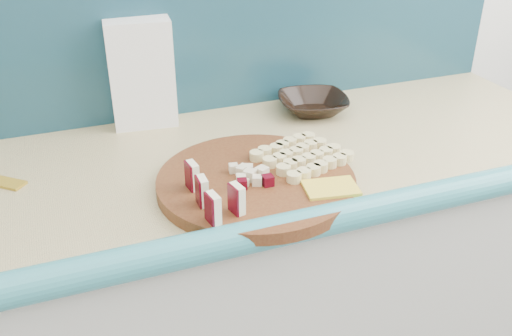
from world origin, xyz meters
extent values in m
cube|color=tan|center=(0.10, 1.50, 0.90)|extent=(2.20, 0.60, 0.03)
cube|color=teal|center=(0.10, 1.20, 0.90)|extent=(2.20, 0.06, 0.03)
cube|color=teal|center=(0.10, 1.79, 1.16)|extent=(2.20, 0.02, 0.50)
cylinder|color=#4B2110|center=(0.33, 1.36, 0.92)|extent=(0.50, 0.50, 0.02)
cube|color=#FCF1CA|center=(0.21, 1.23, 0.96)|extent=(0.02, 0.04, 0.05)
cube|color=#460510|center=(0.20, 1.23, 0.96)|extent=(0.01, 0.03, 0.05)
cube|color=#FCF1CA|center=(0.20, 1.29, 0.96)|extent=(0.02, 0.04, 0.05)
cube|color=#460510|center=(0.20, 1.29, 0.96)|extent=(0.01, 0.03, 0.05)
cube|color=#FCF1CA|center=(0.20, 1.36, 0.96)|extent=(0.02, 0.04, 0.05)
cube|color=#460510|center=(0.19, 1.35, 0.96)|extent=(0.01, 0.03, 0.05)
cube|color=#FCF1CA|center=(0.25, 1.25, 0.96)|extent=(0.02, 0.04, 0.05)
cube|color=#460510|center=(0.25, 1.25, 0.96)|extent=(0.01, 0.03, 0.05)
cube|color=beige|center=(0.31, 1.35, 0.94)|extent=(0.02, 0.02, 0.02)
cube|color=beige|center=(0.32, 1.36, 0.94)|extent=(0.02, 0.02, 0.02)
cube|color=#460510|center=(0.31, 1.37, 0.94)|extent=(0.02, 0.02, 0.02)
cube|color=beige|center=(0.30, 1.36, 0.94)|extent=(0.02, 0.02, 0.02)
cube|color=beige|center=(0.29, 1.36, 0.94)|extent=(0.02, 0.02, 0.02)
cube|color=beige|center=(0.28, 1.35, 0.94)|extent=(0.02, 0.02, 0.02)
cube|color=beige|center=(0.30, 1.34, 0.94)|extent=(0.02, 0.02, 0.02)
cube|color=beige|center=(0.30, 1.33, 0.94)|extent=(0.02, 0.02, 0.02)
cube|color=#460510|center=(0.31, 1.32, 0.94)|extent=(0.02, 0.02, 0.02)
cube|color=beige|center=(0.32, 1.34, 0.94)|extent=(0.02, 0.02, 0.02)
cube|color=beige|center=(0.33, 1.34, 0.94)|extent=(0.02, 0.02, 0.02)
cylinder|color=#E0CE89|center=(0.39, 1.31, 0.94)|extent=(0.03, 0.03, 0.02)
cylinder|color=#E0CE89|center=(0.42, 1.32, 0.94)|extent=(0.03, 0.03, 0.02)
cylinder|color=#E0CE89|center=(0.44, 1.33, 0.94)|extent=(0.03, 0.03, 0.02)
cylinder|color=#E0CE89|center=(0.46, 1.33, 0.94)|extent=(0.03, 0.03, 0.02)
cylinder|color=#E0CE89|center=(0.49, 1.34, 0.94)|extent=(0.03, 0.03, 0.02)
cylinder|color=#E0CE89|center=(0.51, 1.35, 0.94)|extent=(0.03, 0.03, 0.02)
cylinder|color=#E0CE89|center=(0.53, 1.36, 0.94)|extent=(0.03, 0.03, 0.02)
cylinder|color=#E0CE89|center=(0.38, 1.35, 0.94)|extent=(0.03, 0.03, 0.02)
cylinder|color=#E0CE89|center=(0.41, 1.36, 0.94)|extent=(0.03, 0.03, 0.02)
cylinder|color=#E0CE89|center=(0.43, 1.37, 0.94)|extent=(0.03, 0.03, 0.02)
cylinder|color=#E0CE89|center=(0.45, 1.37, 0.94)|extent=(0.03, 0.03, 0.02)
cylinder|color=#E0CE89|center=(0.47, 1.38, 0.94)|extent=(0.03, 0.03, 0.02)
cylinder|color=#E0CE89|center=(0.50, 1.39, 0.94)|extent=(0.03, 0.03, 0.02)
cylinder|color=#E0CE89|center=(0.52, 1.39, 0.94)|extent=(0.03, 0.03, 0.02)
cylinder|color=#E0CE89|center=(0.37, 1.39, 0.94)|extent=(0.03, 0.03, 0.02)
cylinder|color=#E0CE89|center=(0.39, 1.40, 0.94)|extent=(0.03, 0.03, 0.02)
cylinder|color=#E0CE89|center=(0.42, 1.40, 0.94)|extent=(0.03, 0.03, 0.02)
cylinder|color=#E0CE89|center=(0.44, 1.41, 0.94)|extent=(0.03, 0.03, 0.02)
cylinder|color=#E0CE89|center=(0.46, 1.42, 0.94)|extent=(0.03, 0.03, 0.02)
cylinder|color=#E0CE89|center=(0.48, 1.42, 0.94)|extent=(0.03, 0.03, 0.02)
cylinder|color=#E0CE89|center=(0.51, 1.43, 0.94)|extent=(0.03, 0.03, 0.02)
cylinder|color=#E0CE89|center=(0.36, 1.43, 0.94)|extent=(0.03, 0.03, 0.02)
cylinder|color=#E0CE89|center=(0.38, 1.43, 0.94)|extent=(0.03, 0.03, 0.02)
cylinder|color=#E0CE89|center=(0.40, 1.44, 0.94)|extent=(0.03, 0.03, 0.02)
cylinder|color=#E0CE89|center=(0.43, 1.45, 0.94)|extent=(0.03, 0.03, 0.02)
cylinder|color=#E0CE89|center=(0.45, 1.46, 0.94)|extent=(0.03, 0.03, 0.02)
cylinder|color=#E0CE89|center=(0.47, 1.46, 0.94)|extent=(0.03, 0.03, 0.02)
cylinder|color=#E0CE89|center=(0.50, 1.47, 0.94)|extent=(0.03, 0.03, 0.02)
imported|color=black|center=(0.60, 1.67, 0.93)|extent=(0.21, 0.21, 0.04)
cube|color=white|center=(0.19, 1.76, 1.04)|extent=(0.16, 0.12, 0.26)
cube|color=yellow|center=(0.45, 1.26, 0.93)|extent=(0.11, 0.09, 0.03)
camera|label=1|loc=(-0.02, 0.43, 1.49)|focal=40.00mm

